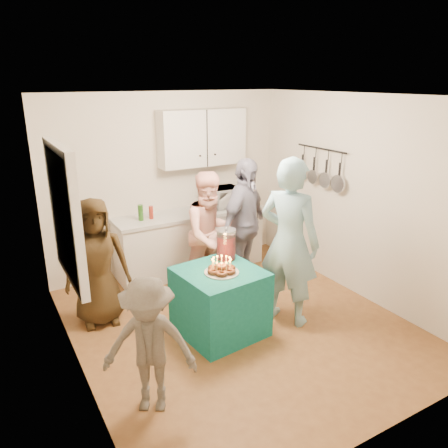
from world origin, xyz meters
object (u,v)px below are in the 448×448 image
child_near_left (149,346)px  woman_back_right (244,225)px  microwave (220,197)px  woman_back_left (96,262)px  counter (191,243)px  woman_back_center (211,234)px  man_birthday (289,242)px  party_table (220,302)px  punch_jar (226,245)px

child_near_left → woman_back_right: bearing=70.5°
microwave → woman_back_left: (-2.09, -0.81, -0.30)m
microwave → woman_back_left: 2.27m
counter → woman_back_right: 1.05m
microwave → counter: bearing=-176.3°
woman_back_left → child_near_left: (0.00, -1.66, -0.14)m
woman_back_left → woman_back_center: size_ratio=0.91×
counter → woman_back_center: size_ratio=1.32×
counter → woman_back_left: bearing=-152.7°
woman_back_center → microwave: bearing=53.6°
man_birthday → woman_back_right: size_ratio=1.10×
microwave → party_table: size_ratio=0.64×
microwave → party_table: bearing=-115.9°
child_near_left → party_table: bearing=65.4°
woman_back_center → punch_jar: bearing=-103.2°
punch_jar → woman_back_center: (0.15, 0.65, -0.10)m
woman_back_left → woman_back_right: woman_back_right is taller
microwave → woman_back_right: bearing=-93.6°
microwave → punch_jar: microwave is taller
punch_jar → man_birthday: (0.59, -0.41, 0.06)m
woman_back_left → woman_back_center: 1.50m
woman_back_left → counter: bearing=35.5°
man_birthday → woman_back_center: 1.16m
microwave → woman_back_left: size_ratio=0.36×
microwave → child_near_left: child_near_left is taller
microwave → man_birthday: bearing=-91.1°
woman_back_right → woman_back_left: bearing=149.2°
woman_back_center → woman_back_right: woman_back_right is taller
woman_back_center → counter: bearing=84.2°
man_birthday → woman_back_right: 1.03m
man_birthday → child_near_left: man_birthday is taller
counter → child_near_left: bearing=-122.5°
counter → microwave: microwave is taller
party_table → man_birthday: bearing=-10.5°
counter → man_birthday: bearing=-79.2°
microwave → child_near_left: 3.27m
woman_back_center → child_near_left: size_ratio=1.33×
man_birthday → child_near_left: size_ratio=1.59×
party_table → woman_back_center: woman_back_center is taller
woman_back_right → child_near_left: size_ratio=1.44×
man_birthday → child_near_left: 2.06m
punch_jar → microwave: bearing=62.8°
woman_back_center → child_near_left: woman_back_center is taller
woman_back_right → child_near_left: woman_back_right is taller
man_birthday → punch_jar: bearing=28.1°
punch_jar → woman_back_center: woman_back_center is taller
man_birthday → woman_back_left: (-1.94, 1.06, -0.23)m
woman_back_right → child_near_left: (-1.98, -1.63, -0.27)m
woman_back_left → child_near_left: 1.67m
man_birthday → woman_back_left: man_birthday is taller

